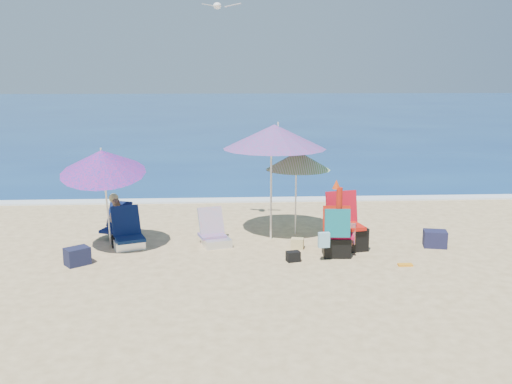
{
  "coord_description": "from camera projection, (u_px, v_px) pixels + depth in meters",
  "views": [
    {
      "loc": [
        -0.9,
        -9.58,
        3.33
      ],
      "look_at": [
        -0.3,
        1.0,
        1.1
      ],
      "focal_mm": 39.69,
      "sensor_mm": 36.0,
      "label": 1
    }
  ],
  "objects": [
    {
      "name": "seagull",
      "position": [
        218.0,
        6.0,
        10.83
      ],
      "size": [
        0.77,
        0.35,
        0.13
      ],
      "color": "white"
    },
    {
      "name": "bag_navy_b",
      "position": [
        435.0,
        239.0,
        11.04
      ],
      "size": [
        0.49,
        0.41,
        0.33
      ],
      "color": "#191A37",
      "rests_on": "ground"
    },
    {
      "name": "orange_item",
      "position": [
        405.0,
        265.0,
        9.97
      ],
      "size": [
        0.25,
        0.12,
        0.03
      ],
      "color": "orange",
      "rests_on": "ground"
    },
    {
      "name": "umbrella_striped",
      "position": [
        298.0,
        161.0,
        11.68
      ],
      "size": [
        1.61,
        1.61,
        1.79
      ],
      "color": "silver",
      "rests_on": "ground"
    },
    {
      "name": "person_center",
      "position": [
        341.0,
        232.0,
        10.68
      ],
      "size": [
        0.6,
        0.53,
        0.82
      ],
      "color": "tan",
      "rests_on": "ground"
    },
    {
      "name": "chair_rainbow",
      "position": [
        214.0,
        235.0,
        11.18
      ],
      "size": [
        0.7,
        0.81,
        0.7
      ],
      "color": "#CB474F",
      "rests_on": "ground"
    },
    {
      "name": "ground",
      "position": [
        276.0,
        264.0,
        10.1
      ],
      "size": [
        120.0,
        120.0,
        0.0
      ],
      "color": "#D8BC84",
      "rests_on": "ground"
    },
    {
      "name": "chair_navy",
      "position": [
        128.0,
        237.0,
        11.01
      ],
      "size": [
        0.75,
        0.83,
        0.77
      ],
      "color": "#0B1D42",
      "rests_on": "ground"
    },
    {
      "name": "furled_umbrella",
      "position": [
        338.0,
        216.0,
        10.26
      ],
      "size": [
        0.22,
        0.21,
        1.45
      ],
      "color": "#A91B0C",
      "rests_on": "ground"
    },
    {
      "name": "camp_chair_left",
      "position": [
        347.0,
        232.0,
        10.89
      ],
      "size": [
        0.81,
        0.79,
        1.1
      ],
      "color": "red",
      "rests_on": "ground"
    },
    {
      "name": "foam",
      "position": [
        259.0,
        200.0,
        15.07
      ],
      "size": [
        120.0,
        0.5,
        0.04
      ],
      "color": "white",
      "rests_on": "ground"
    },
    {
      "name": "bag_tan",
      "position": [
        297.0,
        244.0,
        10.93
      ],
      "size": [
        0.27,
        0.22,
        0.2
      ],
      "color": "tan",
      "rests_on": "ground"
    },
    {
      "name": "bag_black_b",
      "position": [
        293.0,
        256.0,
        10.2
      ],
      "size": [
        0.27,
        0.21,
        0.18
      ],
      "color": "black",
      "rests_on": "ground"
    },
    {
      "name": "person_left",
      "position": [
        117.0,
        218.0,
        11.62
      ],
      "size": [
        0.64,
        0.79,
        0.91
      ],
      "color": "tan",
      "rests_on": "ground"
    },
    {
      "name": "umbrella_blue",
      "position": [
        102.0,
        162.0,
        10.32
      ],
      "size": [
        1.63,
        1.69,
        2.13
      ],
      "color": "silver",
      "rests_on": "ground"
    },
    {
      "name": "bag_black_a",
      "position": [
        120.0,
        241.0,
        11.06
      ],
      "size": [
        0.3,
        0.24,
        0.21
      ],
      "color": "black",
      "rests_on": "ground"
    },
    {
      "name": "umbrella_turquoise",
      "position": [
        274.0,
        137.0,
        11.28
      ],
      "size": [
        2.52,
        2.52,
        2.37
      ],
      "color": "silver",
      "rests_on": "ground"
    },
    {
      "name": "bag_navy_a",
      "position": [
        77.0,
        256.0,
        10.01
      ],
      "size": [
        0.5,
        0.48,
        0.31
      ],
      "color": "#171A33",
      "rests_on": "ground"
    },
    {
      "name": "sea",
      "position": [
        233.0,
        109.0,
        54.07
      ],
      "size": [
        120.0,
        80.0,
        0.12
      ],
      "color": "navy",
      "rests_on": "ground"
    },
    {
      "name": "camp_chair_right",
      "position": [
        336.0,
        238.0,
        10.45
      ],
      "size": [
        0.72,
        0.72,
        0.94
      ],
      "color": "#B70D32",
      "rests_on": "ground"
    }
  ]
}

